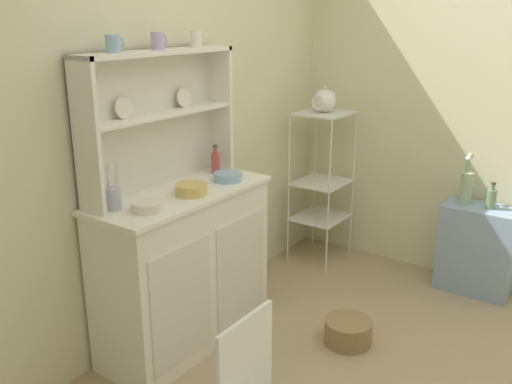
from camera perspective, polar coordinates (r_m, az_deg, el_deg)
wall_back at (r=3.26m, az=-9.07°, el=7.20°), size 3.84×0.05×2.50m
hutch_cabinet at (r=3.21m, az=-7.31°, el=-7.61°), size 1.08×0.45×0.92m
hutch_shelf_unit at (r=3.06m, az=-10.26°, el=8.27°), size 1.01×0.18×0.74m
bakers_rack at (r=4.23m, az=6.75°, el=2.19°), size 0.41×0.36×1.15m
side_shelf_blue at (r=4.11m, az=21.66°, el=-5.45°), size 0.28×0.48×0.61m
floor_basket at (r=3.39m, az=9.39°, el=-13.88°), size 0.28×0.28×0.14m
cup_sky_0 at (r=2.79m, az=-14.38°, el=14.47°), size 0.09×0.07×0.08m
cup_lilac_1 at (r=2.99m, az=-10.00°, el=14.98°), size 0.08×0.07×0.09m
cup_cream_2 at (r=3.21m, az=-6.14°, el=15.31°), size 0.08×0.06×0.09m
bowl_mixing_large at (r=2.78m, az=-10.96°, el=-1.43°), size 0.16×0.16×0.05m
bowl_floral_medium at (r=2.99m, az=-6.63°, el=0.29°), size 0.17×0.17×0.06m
bowl_cream_small at (r=3.22m, az=-2.89°, el=1.57°), size 0.17×0.17×0.05m
jam_bottle at (r=3.37m, az=-4.16°, el=3.09°), size 0.05×0.05×0.17m
utensil_jar at (r=2.82m, az=-14.37°, el=-0.57°), size 0.08×0.08×0.25m
porcelain_teapot at (r=4.12m, az=7.01°, el=9.25°), size 0.26×0.17×0.19m
flower_vase at (r=3.99m, az=20.70°, el=0.60°), size 0.08×0.08×0.35m
oil_bottle at (r=3.97m, az=22.94°, el=-0.59°), size 0.06×0.06×0.18m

